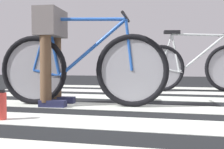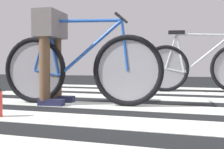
# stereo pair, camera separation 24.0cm
# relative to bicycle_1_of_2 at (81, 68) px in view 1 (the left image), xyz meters

# --- Properties ---
(ground) EXTENTS (18.00, 14.00, 0.02)m
(ground) POSITION_rel_bicycle_1_of_2_xyz_m (0.91, 0.09, -0.40)
(ground) COLOR black
(crosswalk_markings) EXTENTS (5.46, 5.02, 0.00)m
(crosswalk_markings) POSITION_rel_bicycle_1_of_2_xyz_m (0.94, 0.02, -0.38)
(crosswalk_markings) COLOR beige
(crosswalk_markings) RESTS_ON ground
(bicycle_1_of_2) EXTENTS (1.74, 0.52, 0.93)m
(bicycle_1_of_2) POSITION_rel_bicycle_1_of_2_xyz_m (0.00, 0.00, 0.00)
(bicycle_1_of_2) COLOR black
(bicycle_1_of_2) RESTS_ON ground
(cyclist_1_of_2) EXTENTS (0.33, 0.42, 0.98)m
(cyclist_1_of_2) POSITION_rel_bicycle_1_of_2_xyz_m (-0.31, -0.02, 0.25)
(cyclist_1_of_2) COLOR brown
(cyclist_1_of_2) RESTS_ON ground
(bicycle_2_of_2) EXTENTS (1.71, 0.57, 0.93)m
(bicycle_2_of_2) POSITION_rel_bicycle_1_of_2_xyz_m (1.21, 1.75, 0.00)
(bicycle_2_of_2) COLOR black
(bicycle_2_of_2) RESTS_ON ground
(water_bottle) EXTENTS (0.07, 0.07, 0.23)m
(water_bottle) POSITION_rel_bicycle_1_of_2_xyz_m (-0.35, -0.81, -0.28)
(water_bottle) COLOR #E03D35
(water_bottle) RESTS_ON ground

